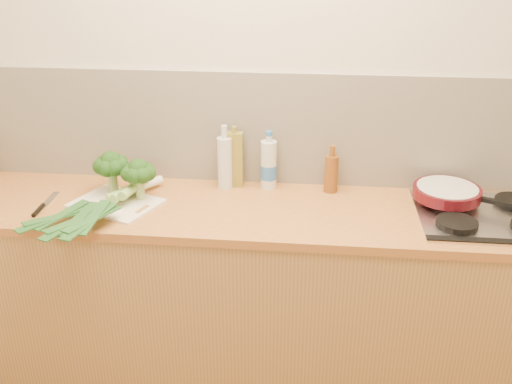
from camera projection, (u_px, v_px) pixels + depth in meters
room_shell at (257, 129)px, 2.70m from camera, size 3.50×3.50×3.50m
counter at (251, 291)px, 2.73m from camera, size 3.20×0.62×0.90m
gas_hob at (487, 215)px, 2.44m from camera, size 0.58×0.50×0.04m
chopping_board at (116, 203)px, 2.57m from camera, size 0.44×0.39×0.01m
broccoli_left at (111, 165)px, 2.61m from camera, size 0.16×0.17×0.20m
broccoli_right at (139, 172)px, 2.55m from camera, size 0.16×0.16×0.19m
leek_front at (111, 197)px, 2.56m from camera, size 0.47×0.61×0.04m
leek_mid at (114, 199)px, 2.50m from camera, size 0.29×0.67×0.04m
leek_back at (122, 196)px, 2.48m from camera, size 0.21×0.68×0.04m
chefs_knife at (41, 207)px, 2.52m from camera, size 0.04×0.27×0.02m
skillet at (448, 192)px, 2.54m from camera, size 0.42×0.30×0.05m
oil_tin at (235, 159)px, 2.71m from camera, size 0.08×0.05×0.30m
glass_bottle at (225, 162)px, 2.69m from camera, size 0.07×0.07×0.31m
amber_bottle at (331, 173)px, 2.66m from camera, size 0.06×0.06×0.23m
water_bottle at (269, 166)px, 2.70m from camera, size 0.08×0.08×0.26m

